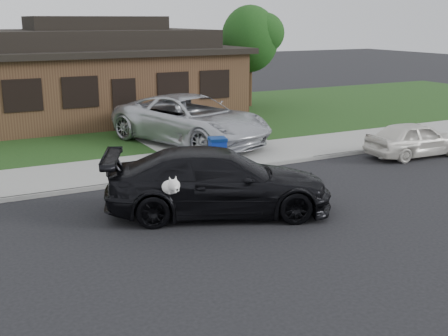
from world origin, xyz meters
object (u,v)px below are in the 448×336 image
sedan (218,182)px  white_compact (415,139)px  recycling_bin (218,151)px  minivan (191,119)px

sedan → white_compact: bearing=-53.7°
white_compact → recycling_bin: size_ratio=4.00×
white_compact → recycling_bin: 7.08m
sedan → white_compact: sedan is taller
minivan → white_compact: (6.31, -4.98, -0.42)m
recycling_bin → minivan: bearing=93.3°
sedan → minivan: 7.56m
sedan → recycling_bin: bearing=-3.9°
sedan → minivan: bearing=3.5°
recycling_bin → sedan: bearing=-103.0°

